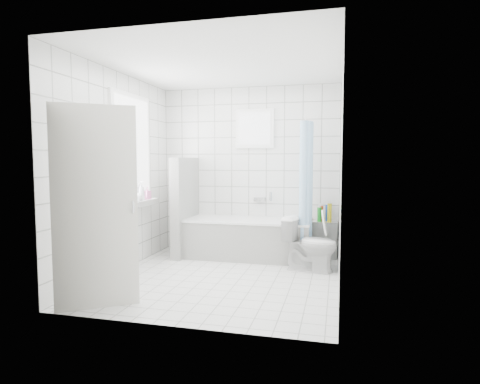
# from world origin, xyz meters

# --- Properties ---
(ground) EXTENTS (3.00, 3.00, 0.00)m
(ground) POSITION_xyz_m (0.00, 0.00, 0.00)
(ground) COLOR white
(ground) RESTS_ON ground
(ceiling) EXTENTS (3.00, 3.00, 0.00)m
(ceiling) POSITION_xyz_m (0.00, 0.00, 2.60)
(ceiling) COLOR white
(ceiling) RESTS_ON ground
(wall_back) EXTENTS (2.80, 0.02, 2.60)m
(wall_back) POSITION_xyz_m (0.00, 1.50, 1.30)
(wall_back) COLOR white
(wall_back) RESTS_ON ground
(wall_front) EXTENTS (2.80, 0.02, 2.60)m
(wall_front) POSITION_xyz_m (0.00, -1.50, 1.30)
(wall_front) COLOR white
(wall_front) RESTS_ON ground
(wall_left) EXTENTS (0.02, 3.00, 2.60)m
(wall_left) POSITION_xyz_m (-1.40, 0.00, 1.30)
(wall_left) COLOR white
(wall_left) RESTS_ON ground
(wall_right) EXTENTS (0.02, 3.00, 2.60)m
(wall_right) POSITION_xyz_m (1.40, 0.00, 1.30)
(wall_right) COLOR white
(wall_right) RESTS_ON ground
(window_left) EXTENTS (0.01, 0.90, 1.40)m
(window_left) POSITION_xyz_m (-1.35, 0.30, 1.60)
(window_left) COLOR white
(window_left) RESTS_ON wall_left
(window_back) EXTENTS (0.50, 0.01, 0.50)m
(window_back) POSITION_xyz_m (0.10, 1.46, 1.95)
(window_back) COLOR white
(window_back) RESTS_ON wall_back
(window_sill) EXTENTS (0.18, 1.02, 0.08)m
(window_sill) POSITION_xyz_m (-1.31, 0.30, 0.86)
(window_sill) COLOR white
(window_sill) RESTS_ON wall_left
(door) EXTENTS (0.68, 0.48, 2.00)m
(door) POSITION_xyz_m (-0.92, -1.25, 1.00)
(door) COLOR silver
(door) RESTS_ON ground
(bathtub) EXTENTS (1.86, 0.77, 0.58)m
(bathtub) POSITION_xyz_m (0.08, 1.12, 0.29)
(bathtub) COLOR white
(bathtub) RESTS_ON ground
(partition_wall) EXTENTS (0.15, 0.85, 1.50)m
(partition_wall) POSITION_xyz_m (-0.91, 1.07, 0.75)
(partition_wall) COLOR white
(partition_wall) RESTS_ON ground
(tiled_ledge) EXTENTS (0.40, 0.24, 0.55)m
(tiled_ledge) POSITION_xyz_m (1.18, 1.38, 0.28)
(tiled_ledge) COLOR white
(tiled_ledge) RESTS_ON ground
(toilet) EXTENTS (0.75, 0.50, 0.71)m
(toilet) POSITION_xyz_m (1.03, 0.62, 0.36)
(toilet) COLOR white
(toilet) RESTS_ON ground
(curtain_rod) EXTENTS (0.02, 0.80, 0.02)m
(curtain_rod) POSITION_xyz_m (0.95, 1.10, 2.00)
(curtain_rod) COLOR silver
(curtain_rod) RESTS_ON wall_back
(shower_curtain) EXTENTS (0.14, 0.48, 1.78)m
(shower_curtain) POSITION_xyz_m (0.95, 0.97, 1.10)
(shower_curtain) COLOR #4EA0E4
(shower_curtain) RESTS_ON curtain_rod
(tub_faucet) EXTENTS (0.18, 0.06, 0.06)m
(tub_faucet) POSITION_xyz_m (0.18, 1.46, 0.85)
(tub_faucet) COLOR silver
(tub_faucet) RESTS_ON wall_back
(sill_bottles) EXTENTS (0.18, 0.76, 0.33)m
(sill_bottles) POSITION_xyz_m (-1.30, 0.19, 1.03)
(sill_bottles) COLOR #CC4FA8
(sill_bottles) RESTS_ON window_sill
(ledge_bottles) EXTENTS (0.21, 0.17, 0.28)m
(ledge_bottles) POSITION_xyz_m (1.19, 1.35, 0.67)
(ledge_bottles) COLOR #D64419
(ledge_bottles) RESTS_ON tiled_ledge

